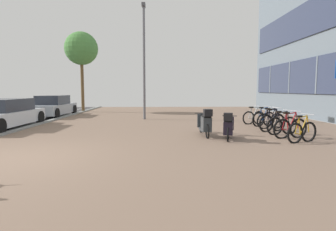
# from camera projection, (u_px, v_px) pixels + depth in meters

# --- Properties ---
(ground) EXTENTS (21.00, 40.00, 0.13)m
(ground) POSITION_uv_depth(u_px,v_px,m) (76.00, 160.00, 6.60)
(ground) COLOR #2B282B
(bicycle_rack_00) EXTENTS (1.23, 0.59, 0.94)m
(bicycle_rack_00) POSITION_uv_depth(u_px,v_px,m) (302.00, 132.00, 8.70)
(bicycle_rack_00) COLOR black
(bicycle_rack_00) RESTS_ON ground
(bicycle_rack_01) EXTENTS (1.36, 0.49, 0.99)m
(bicycle_rack_01) POSITION_uv_depth(u_px,v_px,m) (290.00, 128.00, 9.47)
(bicycle_rack_01) COLOR black
(bicycle_rack_01) RESTS_ON ground
(bicycle_rack_02) EXTENTS (1.33, 0.47, 0.96)m
(bicycle_rack_02) POSITION_uv_depth(u_px,v_px,m) (282.00, 125.00, 10.25)
(bicycle_rack_02) COLOR black
(bicycle_rack_02) RESTS_ON ground
(bicycle_rack_03) EXTENTS (1.31, 0.59, 1.00)m
(bicycle_rack_03) POSITION_uv_depth(u_px,v_px,m) (272.00, 123.00, 11.02)
(bicycle_rack_03) COLOR black
(bicycle_rack_03) RESTS_ON ground
(bicycle_rack_04) EXTENTS (1.31, 0.48, 0.97)m
(bicycle_rack_04) POSITION_uv_depth(u_px,v_px,m) (271.00, 121.00, 11.79)
(bicycle_rack_04) COLOR black
(bicycle_rack_04) RESTS_ON ground
(bicycle_rack_05) EXTENTS (1.26, 0.57, 0.96)m
(bicycle_rack_05) POSITION_uv_depth(u_px,v_px,m) (264.00, 119.00, 12.57)
(bicycle_rack_05) COLOR black
(bicycle_rack_05) RESTS_ON ground
(bicycle_rack_06) EXTENTS (1.23, 0.50, 0.93)m
(bicycle_rack_06) POSITION_uv_depth(u_px,v_px,m) (254.00, 117.00, 13.33)
(bicycle_rack_06) COLOR black
(bicycle_rack_06) RESTS_ON ground
(scooter_near) EXTENTS (0.79, 1.75, 0.96)m
(scooter_near) POSITION_uv_depth(u_px,v_px,m) (228.00, 127.00, 9.21)
(scooter_near) COLOR black
(scooter_near) RESTS_ON ground
(scooter_mid) EXTENTS (0.52, 1.86, 1.04)m
(scooter_mid) POSITION_uv_depth(u_px,v_px,m) (205.00, 123.00, 9.81)
(scooter_mid) COLOR black
(scooter_mid) RESTS_ON ground
(parked_car_near) EXTENTS (1.93, 4.44, 1.28)m
(parked_car_near) POSITION_uv_depth(u_px,v_px,m) (3.00, 114.00, 11.85)
(parked_car_near) COLOR silver
(parked_car_near) RESTS_ON ground
(parked_car_far) EXTENTS (1.83, 4.25, 1.32)m
(parked_car_far) POSITION_uv_depth(u_px,v_px,m) (53.00, 106.00, 17.28)
(parked_car_far) COLOR #9EA6AF
(parked_car_far) RESTS_ON ground
(lamp_post) EXTENTS (0.20, 0.52, 6.41)m
(lamp_post) POSITION_uv_depth(u_px,v_px,m) (144.00, 57.00, 15.19)
(lamp_post) COLOR slate
(lamp_post) RESTS_ON ground
(street_tree) EXTENTS (2.45, 2.45, 5.97)m
(street_tree) POSITION_uv_depth(u_px,v_px,m) (81.00, 49.00, 20.24)
(street_tree) COLOR brown
(street_tree) RESTS_ON ground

